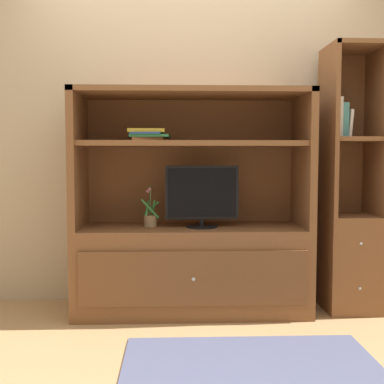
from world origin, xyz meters
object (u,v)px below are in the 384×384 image
potted_plant (150,219)px  upright_book_row (341,119)px  magazine_stack (148,135)px  media_console (192,243)px  tv_monitor (202,196)px  bookshelf_tall (350,221)px

potted_plant → upright_book_row: size_ratio=1.04×
magazine_stack → media_console: bearing=1.9°
magazine_stack → potted_plant: bearing=47.5°
tv_monitor → upright_book_row: bearing=2.2°
magazine_stack → upright_book_row: 1.37m
upright_book_row → tv_monitor: bearing=-177.8°
media_console → potted_plant: (-0.29, 0.00, 0.17)m
upright_book_row → potted_plant: bearing=179.5°
media_console → upright_book_row: size_ratio=5.85×
magazine_stack → bookshelf_tall: bookshelf_tall is taller
bookshelf_tall → upright_book_row: (-0.09, -0.01, 0.73)m
media_console → tv_monitor: 0.35m
potted_plant → magazine_stack: magazine_stack is taller
media_console → bookshelf_tall: size_ratio=0.87×
tv_monitor → magazine_stack: (-0.38, 0.04, 0.43)m
tv_monitor → bookshelf_tall: size_ratio=0.27×
potted_plant → bookshelf_tall: bookshelf_tall is taller
magazine_stack → upright_book_row: (1.36, 0.00, 0.11)m
media_console → bookshelf_tall: (1.14, 0.00, 0.15)m
tv_monitor → magazine_stack: size_ratio=1.49×
media_console → bookshelf_tall: bookshelf_tall is taller
tv_monitor → magazine_stack: bearing=174.7°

